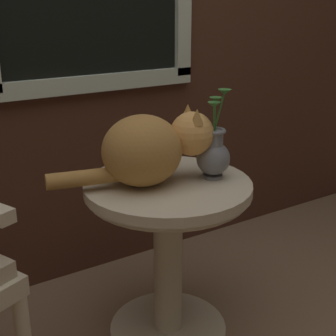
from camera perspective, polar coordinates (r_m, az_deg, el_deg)
name	(u,v)px	position (r m, az deg, el deg)	size (l,w,h in m)	color
wicker_side_table	(168,232)	(1.71, 0.00, -7.63)	(0.57, 0.57, 0.61)	beige
cat	(149,148)	(1.57, -2.22, 2.37)	(0.56, 0.29, 0.25)	#AD7A3D
pewter_vase_with_ivy	(214,153)	(1.64, 5.44, 1.85)	(0.12, 0.12, 0.31)	slate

